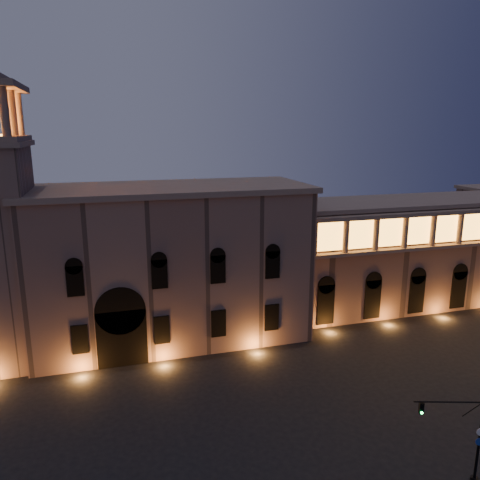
{
  "coord_description": "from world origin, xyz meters",
  "views": [
    {
      "loc": [
        -8.61,
        -29.17,
        23.59
      ],
      "look_at": [
        4.4,
        16.0,
        12.45
      ],
      "focal_mm": 35.0,
      "sensor_mm": 36.0,
      "label": 1
    }
  ],
  "objects": [
    {
      "name": "government_building",
      "position": [
        -2.08,
        21.93,
        8.77
      ],
      "size": [
        30.8,
        12.8,
        17.6
      ],
      "color": "#77594E",
      "rests_on": "ground"
    },
    {
      "name": "ground",
      "position": [
        0.0,
        0.0,
        0.0
      ],
      "size": [
        160.0,
        160.0,
        0.0
      ],
      "primitive_type": "plane",
      "color": "black",
      "rests_on": "ground"
    },
    {
      "name": "traffic_light",
      "position": [
        13.72,
        -6.96,
        3.55
      ],
      "size": [
        4.74,
        1.67,
        6.75
      ],
      "rotation": [
        0.0,
        0.0,
        -0.3
      ],
      "color": "black",
      "rests_on": "ground"
    },
    {
      "name": "colonnade_wing",
      "position": [
        32.0,
        23.92,
        7.33
      ],
      "size": [
        40.6,
        11.5,
        14.5
      ],
      "color": "brown",
      "rests_on": "ground"
    }
  ]
}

